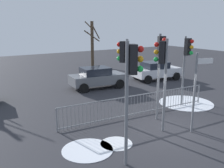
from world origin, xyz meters
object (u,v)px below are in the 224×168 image
at_px(traffic_light_mid_right, 124,63).
at_px(traffic_light_rear_left, 187,56).
at_px(traffic_light_foreground_right, 161,58).
at_px(traffic_light_rear_right, 162,64).
at_px(traffic_light_mid_left, 132,76).
at_px(car_white_near, 156,70).
at_px(bare_tree_left, 92,42).
at_px(car_grey_mid, 97,77).
at_px(direction_sign_post, 196,89).

height_order(traffic_light_mid_right, traffic_light_rear_left, traffic_light_mid_right).
height_order(traffic_light_foreground_right, traffic_light_rear_right, traffic_light_foreground_right).
distance_m(traffic_light_rear_right, traffic_light_mid_left, 3.07).
distance_m(traffic_light_mid_right, car_white_near, 10.12).
height_order(traffic_light_foreground_right, bare_tree_left, bare_tree_left).
height_order(traffic_light_mid_left, car_white_near, traffic_light_mid_left).
distance_m(car_white_near, bare_tree_left, 9.11).
distance_m(car_white_near, car_grey_mid, 5.32).
height_order(direction_sign_post, bare_tree_left, bare_tree_left).
bearing_deg(traffic_light_foreground_right, bare_tree_left, -91.22).
bearing_deg(traffic_light_rear_left, direction_sign_post, 43.86).
bearing_deg(traffic_light_mid_right, bare_tree_left, 46.72).
bearing_deg(bare_tree_left, car_white_near, -83.65).
height_order(traffic_light_rear_left, car_grey_mid, traffic_light_rear_left).
xyz_separation_m(traffic_light_rear_right, bare_tree_left, (5.68, 16.55, -0.40)).
relative_size(traffic_light_mid_right, traffic_light_rear_right, 0.99).
distance_m(traffic_light_rear_right, bare_tree_left, 17.51).
bearing_deg(car_grey_mid, bare_tree_left, 69.15).
relative_size(traffic_light_mid_left, direction_sign_post, 1.19).
relative_size(traffic_light_rear_left, car_white_near, 0.96).
bearing_deg(traffic_light_rear_right, traffic_light_mid_left, 175.63).
bearing_deg(traffic_light_mid_right, car_white_near, 19.92).
bearing_deg(car_white_near, traffic_light_rear_right, -123.88).
bearing_deg(car_white_near, direction_sign_post, -116.01).
relative_size(traffic_light_rear_left, direction_sign_post, 1.13).
relative_size(traffic_light_mid_right, car_grey_mid, 0.98).
distance_m(traffic_light_rear_left, car_grey_mid, 6.78).
xyz_separation_m(traffic_light_foreground_right, bare_tree_left, (4.90, 15.63, -0.49)).
bearing_deg(bare_tree_left, traffic_light_mid_right, -113.58).
bearing_deg(traffic_light_foreground_right, traffic_light_rear_left, -146.08).
xyz_separation_m(traffic_light_rear_left, car_grey_mid, (-2.10, 6.12, -2.03)).
distance_m(traffic_light_rear_left, traffic_light_rear_right, 3.90).
relative_size(traffic_light_mid_right, traffic_light_mid_left, 0.96).
relative_size(traffic_light_rear_right, traffic_light_mid_left, 0.98).
bearing_deg(direction_sign_post, traffic_light_rear_right, 158.27).
bearing_deg(bare_tree_left, car_grey_mid, -116.55).
xyz_separation_m(traffic_light_rear_right, direction_sign_post, (1.09, -0.88, -0.99)).
relative_size(traffic_light_foreground_right, traffic_light_rear_right, 1.03).
height_order(car_white_near, car_grey_mid, same).
height_order(traffic_light_mid_right, car_grey_mid, traffic_light_mid_right).
height_order(traffic_light_mid_right, bare_tree_left, bare_tree_left).
relative_size(car_white_near, car_grey_mid, 1.01).
distance_m(traffic_light_mid_right, traffic_light_rear_right, 1.65).
xyz_separation_m(car_white_near, car_grey_mid, (-5.31, 0.25, 0.00)).
bearing_deg(traffic_light_foreground_right, car_white_near, -115.00).
xyz_separation_m(direction_sign_post, car_white_near, (5.58, 8.53, -1.11)).
relative_size(traffic_light_mid_left, car_grey_mid, 1.01).
distance_m(traffic_light_foreground_right, bare_tree_left, 16.38).
height_order(car_grey_mid, bare_tree_left, bare_tree_left).
distance_m(traffic_light_rear_right, car_grey_mid, 8.29).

